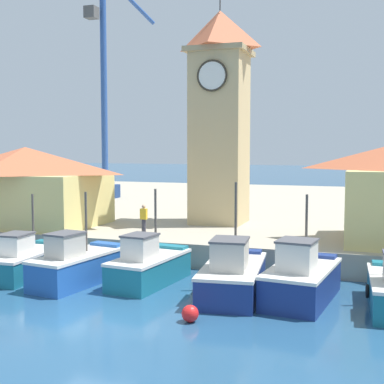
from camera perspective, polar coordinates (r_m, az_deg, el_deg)
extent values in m
plane|color=navy|center=(18.30, -10.91, -13.76)|extent=(300.00, 300.00, 0.00)
cube|color=#A89E89|center=(44.85, 7.53, -1.84)|extent=(120.00, 40.00, 1.18)
cube|color=#196B7F|center=(25.34, -17.19, -7.43)|extent=(1.95, 4.60, 1.02)
cube|color=#196B7F|center=(26.89, -14.85, -5.29)|extent=(1.52, 0.66, 0.24)
cube|color=silver|center=(25.23, -17.23, -6.18)|extent=(2.02, 4.66, 0.12)
cube|color=silver|center=(24.50, -18.28, -5.37)|extent=(1.11, 1.40, 0.86)
cube|color=#4C4C51|center=(24.42, -18.31, -4.29)|extent=(1.20, 1.49, 0.08)
cylinder|color=#4C4742|center=(25.48, -16.60, -3.04)|extent=(0.10, 0.10, 2.53)
torus|color=black|center=(26.06, -18.69, -7.13)|extent=(0.14, 0.52, 0.52)
cube|color=#2356A8|center=(23.41, -12.03, -8.12)|extent=(2.44, 4.75, 1.19)
cube|color=#2356A8|center=(24.81, -9.07, -5.65)|extent=(1.56, 0.82, 0.24)
cube|color=silver|center=(23.27, -12.06, -6.57)|extent=(2.51, 4.82, 0.12)
cube|color=#B2ADA3|center=(22.58, -13.38, -5.59)|extent=(1.25, 1.51, 0.93)
cube|color=#4C4C51|center=(22.50, -13.41, -4.33)|extent=(1.34, 1.60, 0.08)
cylinder|color=#4C4742|center=(23.48, -11.23, -3.13)|extent=(0.10, 0.10, 2.57)
torus|color=black|center=(24.18, -13.44, -7.73)|extent=(0.20, 0.53, 0.52)
cube|color=#196B7F|center=(22.95, -4.55, -8.41)|extent=(2.30, 4.52, 1.10)
cube|color=#196B7F|center=(24.45, -2.30, -5.97)|extent=(1.59, 0.78, 0.24)
cube|color=silver|center=(22.82, -4.56, -6.94)|extent=(2.36, 4.58, 0.12)
cube|color=beige|center=(22.08, -5.57, -5.94)|extent=(1.22, 1.42, 0.95)
cube|color=#4C4C51|center=(21.99, -5.58, -4.62)|extent=(1.31, 1.51, 0.08)
cylinder|color=#4C4742|center=(23.03, -3.91, -3.14)|extent=(0.10, 0.10, 2.80)
torus|color=black|center=(23.62, -6.36, -8.04)|extent=(0.18, 0.53, 0.52)
cube|color=navy|center=(21.34, 4.39, -9.41)|extent=(2.64, 5.38, 1.11)
cube|color=navy|center=(23.46, 5.23, -6.42)|extent=(1.84, 0.79, 0.24)
cube|color=silver|center=(21.20, 4.40, -7.83)|extent=(2.71, 5.45, 0.12)
cube|color=#B2ADA3|center=(20.20, 4.04, -6.73)|extent=(1.42, 1.68, 1.08)
cube|color=#4C4C51|center=(20.09, 4.05, -5.12)|extent=(1.51, 1.77, 0.08)
cylinder|color=#4C4742|center=(21.54, 4.68, -3.17)|extent=(0.10, 0.10, 3.18)
torus|color=black|center=(21.77, 1.51, -9.11)|extent=(0.18, 0.53, 0.52)
cube|color=navy|center=(20.89, 11.63, -9.69)|extent=(2.60, 4.73, 1.20)
cube|color=navy|center=(22.63, 12.92, -6.72)|extent=(1.81, 0.81, 0.24)
cube|color=silver|center=(20.74, 11.66, -7.96)|extent=(2.66, 4.80, 0.12)
cube|color=beige|center=(19.86, 11.13, -6.76)|extent=(1.39, 1.50, 1.07)
cube|color=#4C4C51|center=(19.76, 11.15, -5.13)|extent=(1.48, 1.58, 0.08)
cylinder|color=#4C4742|center=(21.02, 12.10, -3.90)|extent=(0.10, 0.10, 2.69)
torus|color=black|center=(21.39, 8.86, -9.31)|extent=(0.18, 0.53, 0.52)
torus|color=black|center=(20.92, 18.20, -10.02)|extent=(0.15, 0.53, 0.52)
cube|color=tan|center=(32.28, 2.95, 5.60)|extent=(3.05, 3.05, 10.08)
cube|color=tan|center=(32.76, 2.99, 14.71)|extent=(3.55, 3.55, 0.30)
pyramid|color=#C1603D|center=(33.00, 3.00, 16.89)|extent=(3.55, 3.55, 2.25)
cylinder|color=white|center=(31.02, 2.16, 12.30)|extent=(1.68, 0.12, 1.68)
torus|color=#332D23|center=(30.98, 2.14, 12.31)|extent=(1.80, 0.12, 1.80)
cube|color=#E5D17A|center=(33.25, -17.25, -0.69)|extent=(8.74, 5.76, 3.06)
pyramid|color=#C1603D|center=(33.12, -17.35, 3.27)|extent=(9.14, 6.16, 1.54)
cube|color=navy|center=(48.60, -9.22, 0.07)|extent=(2.00, 2.00, 1.20)
cylinder|color=#284C93|center=(48.74, -9.38, 11.24)|extent=(0.56, 0.56, 17.76)
cube|color=#4C4C4C|center=(49.10, -10.69, 18.30)|extent=(1.00, 1.00, 1.00)
sphere|color=red|center=(18.18, -0.20, -12.84)|extent=(0.58, 0.58, 0.58)
cylinder|color=#33333D|center=(28.04, -5.16, -3.77)|extent=(0.22, 0.22, 0.85)
cube|color=gold|center=(27.94, -5.17, -2.34)|extent=(0.34, 0.22, 0.56)
sphere|color=tan|center=(27.89, -5.18, -1.55)|extent=(0.20, 0.20, 0.20)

